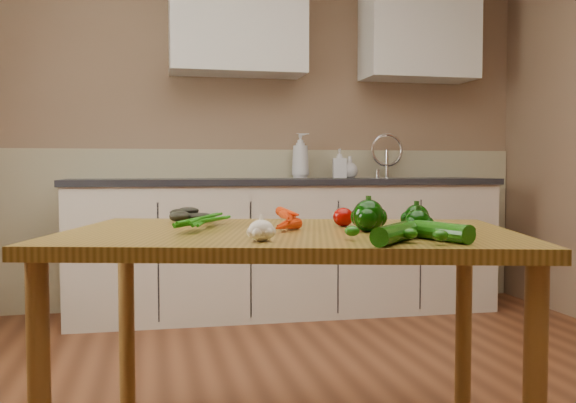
% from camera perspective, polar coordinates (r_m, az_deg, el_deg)
% --- Properties ---
extents(room, '(4.04, 5.04, 2.64)m').
position_cam_1_polar(room, '(2.29, 5.28, 9.92)').
color(room, brown).
rests_on(room, ground).
extents(counter_run, '(2.84, 0.64, 1.14)m').
position_cam_1_polar(counter_run, '(4.31, -0.08, -3.84)').
color(counter_run, beige).
rests_on(counter_run, ground).
extents(upper_cabinets, '(2.15, 0.35, 0.70)m').
position_cam_1_polar(upper_cabinets, '(4.58, 3.37, 15.33)').
color(upper_cabinets, silver).
rests_on(upper_cabinets, room).
extents(table, '(1.62, 1.25, 0.77)m').
position_cam_1_polar(table, '(2.08, 0.09, -4.91)').
color(table, olive).
rests_on(table, ground).
extents(soap_bottle_a, '(0.15, 0.15, 0.31)m').
position_cam_1_polar(soap_bottle_a, '(4.45, 1.10, 4.10)').
color(soap_bottle_a, silver).
rests_on(soap_bottle_a, counter_run).
extents(soap_bottle_b, '(0.11, 0.11, 0.20)m').
position_cam_1_polar(soap_bottle_b, '(4.49, 4.61, 3.39)').
color(soap_bottle_b, silver).
rests_on(soap_bottle_b, counter_run).
extents(soap_bottle_c, '(0.17, 0.17, 0.15)m').
position_cam_1_polar(soap_bottle_c, '(4.51, 5.49, 3.05)').
color(soap_bottle_c, silver).
rests_on(soap_bottle_c, counter_run).
extents(carrot_bunch, '(0.31, 0.27, 0.07)m').
position_cam_1_polar(carrot_bunch, '(2.12, -2.57, -1.49)').
color(carrot_bunch, red).
rests_on(carrot_bunch, table).
extents(leafy_greens, '(0.21, 0.18, 0.10)m').
position_cam_1_polar(leafy_greens, '(2.38, -8.80, -0.65)').
color(leafy_greens, black).
rests_on(leafy_greens, table).
extents(garlic_bulb, '(0.07, 0.07, 0.06)m').
position_cam_1_polar(garlic_bulb, '(1.76, -2.39, -2.60)').
color(garlic_bulb, white).
rests_on(garlic_bulb, table).
extents(pepper_a, '(0.10, 0.10, 0.10)m').
position_cam_1_polar(pepper_a, '(2.04, 7.16, -1.28)').
color(pepper_a, black).
rests_on(pepper_a, table).
extents(pepper_b, '(0.08, 0.08, 0.08)m').
position_cam_1_polar(pepper_b, '(2.10, 11.35, -1.44)').
color(pepper_b, black).
rests_on(pepper_b, table).
extents(pepper_c, '(0.08, 0.08, 0.08)m').
position_cam_1_polar(pepper_c, '(1.92, 11.48, -1.90)').
color(pepper_c, black).
rests_on(pepper_c, table).
extents(tomato_a, '(0.07, 0.07, 0.07)m').
position_cam_1_polar(tomato_a, '(2.21, 4.93, -1.38)').
color(tomato_a, '#910702').
rests_on(tomato_a, table).
extents(tomato_b, '(0.06, 0.06, 0.06)m').
position_cam_1_polar(tomato_b, '(2.33, 6.97, -1.27)').
color(tomato_b, '#CA4105').
rests_on(tomato_b, table).
extents(tomato_c, '(0.06, 0.06, 0.06)m').
position_cam_1_polar(tomato_c, '(2.27, 11.10, -1.41)').
color(tomato_c, '#CA4105').
rests_on(tomato_c, table).
extents(zucchini_a, '(0.12, 0.22, 0.05)m').
position_cam_1_polar(zucchini_a, '(1.82, 13.37, -2.61)').
color(zucchini_a, '#104B08').
rests_on(zucchini_a, table).
extents(zucchini_b, '(0.20, 0.22, 0.05)m').
position_cam_1_polar(zucchini_b, '(1.75, 9.47, -2.78)').
color(zucchini_b, '#104B08').
rests_on(zucchini_b, table).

